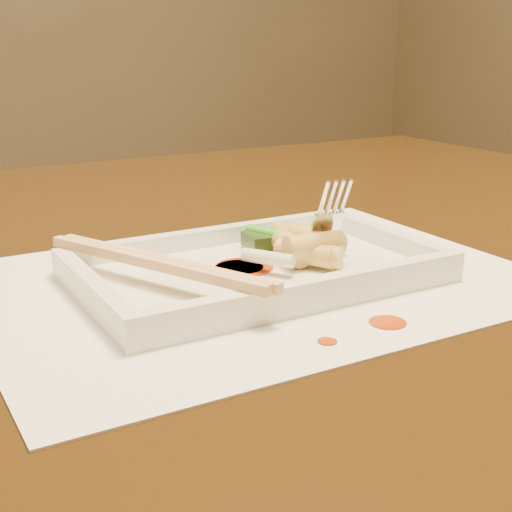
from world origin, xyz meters
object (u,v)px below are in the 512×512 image
chopstick_a (151,263)px  plate_base (256,274)px  table (124,361)px  placemat (256,280)px  fork (323,158)px

chopstick_a → plate_base: bearing=0.0°
table → placemat: placemat is taller
plate_base → chopstick_a: chopstick_a is taller
table → placemat: size_ratio=3.50×
plate_base → chopstick_a: bearing=180.0°
table → plate_base: (0.06, -0.12, 0.11)m
fork → placemat: bearing=-165.6°
table → chopstick_a: size_ratio=7.22×
placemat → fork: 0.11m
plate_base → placemat: bearing=45.0°
placemat → chopstick_a: 0.09m
chopstick_a → fork: bearing=6.8°
table → fork: size_ratio=10.00×
plate_base → fork: (0.07, 0.02, 0.08)m
placemat → plate_base: size_ratio=1.54×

